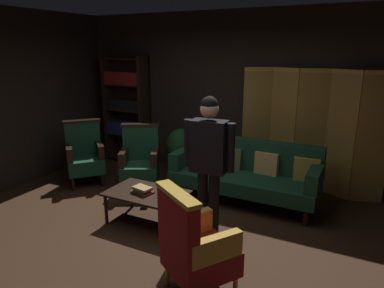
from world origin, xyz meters
TOP-DOWN VIEW (x-y plane):
  - ground_plane at (0.00, 0.00)m, footprint 10.00×10.00m
  - back_wall at (0.00, 2.45)m, footprint 7.20×0.10m
  - side_wall_left at (-3.00, 0.60)m, footprint 0.10×3.60m
  - folding_screen at (1.29, 2.25)m, footprint 2.15×0.26m
  - bookshelf at (-2.15, 2.19)m, footprint 0.90×0.32m
  - velvet_couch at (0.55, 1.46)m, footprint 2.12×0.78m
  - coffee_table at (-0.34, 0.20)m, footprint 1.00×0.64m
  - armchair_gilt_accent at (0.82, -0.74)m, footprint 0.80×0.80m
  - armchair_wing_left at (-2.04, 0.89)m, footprint 0.82×0.82m
  - armchair_wing_right at (-1.05, 1.06)m, footprint 0.78×0.78m
  - standing_figure at (0.54, 0.15)m, footprint 0.59×0.24m
  - potted_plant at (-0.81, 1.96)m, footprint 0.55×0.55m
  - book_red_leather at (-0.37, 0.15)m, footprint 0.29×0.23m
  - book_green_cloth at (-0.37, 0.15)m, footprint 0.19×0.17m
  - book_tan_leather at (-0.37, 0.15)m, footprint 0.26×0.19m

SIDE VIEW (x-z plane):
  - ground_plane at x=0.00m, z-range 0.00..0.00m
  - coffee_table at x=-0.34m, z-range 0.16..0.58m
  - book_red_leather at x=-0.37m, z-range 0.42..0.44m
  - velvet_couch at x=0.55m, z-range 0.02..0.90m
  - book_green_cloth at x=-0.37m, z-range 0.44..0.48m
  - potted_plant at x=-0.81m, z-range 0.07..0.90m
  - book_tan_leather at x=-0.37m, z-range 0.48..0.50m
  - armchair_gilt_accent at x=0.82m, z-range -0.03..1.01m
  - armchair_wing_left at x=-2.04m, z-range -0.03..1.01m
  - armchair_wing_right at x=-1.05m, z-range -0.03..1.01m
  - folding_screen at x=1.29m, z-range 0.04..1.94m
  - standing_figure at x=0.54m, z-range 0.17..1.88m
  - bookshelf at x=-2.15m, z-range 0.05..2.10m
  - back_wall at x=0.00m, z-range 0.00..2.80m
  - side_wall_left at x=-3.00m, z-range 0.00..2.80m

